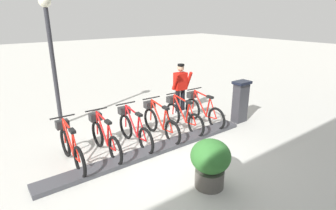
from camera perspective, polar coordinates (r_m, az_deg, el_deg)
name	(u,v)px	position (r m, az deg, el deg)	size (l,w,h in m)	color
ground_plane	(154,152)	(6.65, -2.87, -9.79)	(60.00, 60.00, 0.00)	beige
dock_rail_base	(154,150)	(6.63, -2.88, -9.41)	(0.44, 5.53, 0.10)	#47474C
payment_kiosk	(240,101)	(8.47, 15.02, 0.84)	(0.36, 0.52, 1.28)	#38383D
bike_docked_0	(202,110)	(8.18, 7.27, -1.04)	(1.72, 0.54, 1.02)	black
bike_docked_1	(182,116)	(7.68, 3.01, -2.24)	(1.72, 0.54, 1.02)	black
bike_docked_2	(159,122)	(7.24, -1.82, -3.58)	(1.72, 0.54, 1.02)	black
bike_docked_3	(134,129)	(6.85, -7.25, -5.05)	(1.72, 0.54, 1.02)	black
bike_docked_4	(104,137)	(6.54, -13.28, -6.62)	(1.72, 0.54, 1.02)	black
bike_docked_5	(71,146)	(6.32, -19.88, -8.24)	(1.72, 0.54, 1.02)	black
worker_near_rack	(180,87)	(8.83, 2.65, 3.83)	(0.50, 0.65, 1.66)	white
lamp_post	(50,43)	(8.26, -23.59, 11.91)	(0.32, 0.32, 3.64)	#2D2D33
planter_bush	(210,161)	(5.24, 8.93, -11.66)	(0.76, 0.76, 0.97)	#59544C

